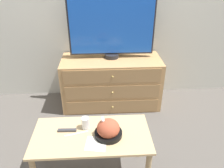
% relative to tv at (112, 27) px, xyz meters
% --- Properties ---
extents(ground_plane, '(12.00, 12.00, 0.00)m').
position_rel_tv_xyz_m(ground_plane, '(-0.11, 0.24, -1.02)').
color(ground_plane, '#56514C').
extents(dresser, '(1.23, 0.54, 0.64)m').
position_rel_tv_xyz_m(dresser, '(-0.01, -0.06, -0.70)').
color(dresser, tan).
rests_on(dresser, ground_plane).
extents(tv, '(1.02, 0.18, 0.75)m').
position_rel_tv_xyz_m(tv, '(0.00, 0.00, 0.00)').
color(tv, '#232328').
rests_on(tv, dresser).
extents(coffee_table, '(0.94, 0.47, 0.48)m').
position_rel_tv_xyz_m(coffee_table, '(-0.23, -1.21, -0.62)').
color(coffee_table, tan).
rests_on(coffee_table, ground_plane).
extents(takeout_bowl, '(0.22, 0.22, 0.18)m').
position_rel_tv_xyz_m(takeout_bowl, '(-0.09, -1.23, -0.49)').
color(takeout_bowl, black).
rests_on(takeout_bowl, coffee_table).
extents(drink_cup, '(0.06, 0.06, 0.10)m').
position_rel_tv_xyz_m(drink_cup, '(-0.28, -1.13, -0.50)').
color(drink_cup, '#9E6638').
rests_on(drink_cup, coffee_table).
extents(napkin, '(0.18, 0.18, 0.00)m').
position_rel_tv_xyz_m(napkin, '(-0.19, -1.32, -0.54)').
color(napkin, silver).
rests_on(napkin, coffee_table).
extents(knife, '(0.19, 0.06, 0.01)m').
position_rel_tv_xyz_m(knife, '(-0.35, -1.20, -0.54)').
color(knife, white).
rests_on(knife, coffee_table).
extents(remote_control, '(0.15, 0.03, 0.02)m').
position_rel_tv_xyz_m(remote_control, '(-0.43, -1.16, -0.54)').
color(remote_control, '#38383D').
rests_on(remote_control, coffee_table).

